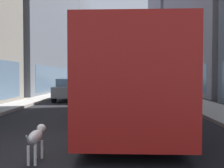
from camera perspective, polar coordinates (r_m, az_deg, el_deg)
name	(u,v)px	position (r m, az deg, el deg)	size (l,w,h in m)	color
ground_plane	(115,87)	(40.90, 0.80, -0.76)	(120.00, 120.00, 0.00)	black
sidewalk_left	(82,87)	(41.42, -7.11, -0.64)	(2.40, 110.00, 0.15)	#9E9991
sidewalk_right	(149,87)	(41.16, 8.75, -0.66)	(2.40, 110.00, 0.15)	#9E9991
building_left_far	(62,17)	(55.64, -11.71, 15.39)	(11.39, 23.00, 29.91)	slate
building_right_mid	(214,12)	(31.72, 23.12, 15.36)	(8.26, 20.91, 18.68)	slate
building_right_far	(175,34)	(51.00, 14.79, 11.50)	(9.04, 18.36, 20.97)	slate
transit_bus	(127,77)	(10.31, 3.54, 1.72)	(2.78, 11.53, 3.05)	red
car_white_van	(122,82)	(43.30, 2.46, 0.46)	(1.72, 4.02, 1.62)	silver
car_blue_hatchback	(111,81)	(50.55, -0.31, 0.65)	(1.75, 4.71, 1.62)	#4C6BB7
car_grey_wagon	(71,89)	(18.33, -9.67, -1.28)	(1.91, 4.19, 1.62)	slate
dalmatian_dog	(36,137)	(5.43, -17.49, -11.83)	(0.22, 0.96, 0.72)	white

